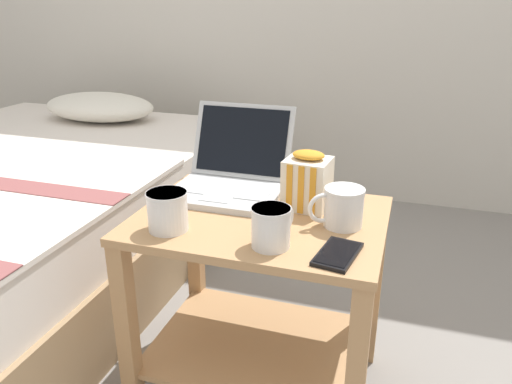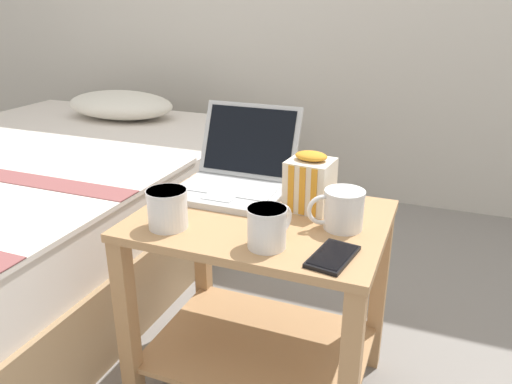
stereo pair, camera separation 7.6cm
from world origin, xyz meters
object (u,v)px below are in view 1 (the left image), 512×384
object	(u,v)px
mug_front_right	(343,205)
mug_mid_center	(168,209)
snack_bag	(307,182)
cell_phone	(338,254)
laptop	(231,175)
mug_front_left	(272,225)

from	to	relation	value
mug_front_right	mug_mid_center	world-z (taller)	mug_front_right
snack_bag	cell_phone	world-z (taller)	snack_bag
laptop	mug_front_right	xyz separation A→B (m)	(0.35, -0.14, 0.01)
mug_front_left	mug_mid_center	world-z (taller)	mug_mid_center
mug_front_right	mug_mid_center	xyz separation A→B (m)	(-0.40, -0.15, -0.00)
mug_front_left	cell_phone	bearing A→B (deg)	-0.69
mug_front_right	cell_phone	bearing A→B (deg)	-84.13
laptop	snack_bag	world-z (taller)	laptop
mug_front_left	snack_bag	size ratio (longest dim) A/B	0.81
mug_mid_center	snack_bag	distance (m)	0.37
mug_front_right	snack_bag	world-z (taller)	snack_bag
cell_phone	mug_front_left	bearing A→B (deg)	179.31
mug_front_left	mug_front_right	size ratio (longest dim) A/B	0.97
mug_front_right	mug_mid_center	size ratio (longest dim) A/B	0.93
mug_front_right	laptop	bearing A→B (deg)	157.44
mug_front_right	cell_phone	world-z (taller)	mug_front_right
mug_mid_center	snack_bag	xyz separation A→B (m)	(0.29, 0.24, 0.02)
snack_bag	cell_phone	xyz separation A→B (m)	(0.12, -0.25, -0.07)
cell_phone	mug_front_right	bearing A→B (deg)	95.87
laptop	mug_front_right	distance (m)	0.37
snack_bag	mug_front_left	bearing A→B (deg)	-96.28
laptop	mug_front_left	world-z (taller)	laptop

